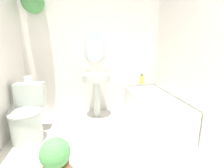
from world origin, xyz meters
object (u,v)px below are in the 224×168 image
at_px(toilet, 28,117).
at_px(toilet_paper_roll, 29,80).
at_px(bathtub, 154,110).
at_px(shampoo_bottle, 142,79).
at_px(potted_plant, 55,157).
at_px(pedestal_sink, 97,83).

bearing_deg(toilet, toilet_paper_roll, 90.00).
bearing_deg(toilet, bathtub, 3.47).
height_order(shampoo_bottle, potted_plant, shampoo_bottle).
relative_size(bathtub, toilet_paper_roll, 13.55).
height_order(shampoo_bottle, toilet_paper_roll, toilet_paper_roll).
bearing_deg(toilet_paper_roll, potted_plant, -63.28).
height_order(pedestal_sink, bathtub, pedestal_sink).
relative_size(toilet, pedestal_sink, 0.85).
bearing_deg(toilet, potted_plant, -57.52).
bearing_deg(bathtub, toilet_paper_roll, 177.22).
bearing_deg(shampoo_bottle, potted_plant, -132.45).
bearing_deg(pedestal_sink, shampoo_bottle, 9.00).
relative_size(bathtub, potted_plant, 3.49).
distance_m(toilet, shampoo_bottle, 2.14).
distance_m(toilet, potted_plant, 0.98).
xyz_separation_m(toilet, shampoo_bottle, (1.97, 0.77, 0.34)).
relative_size(pedestal_sink, toilet_paper_roll, 8.41).
bearing_deg(toilet_paper_roll, pedestal_sink, 21.16).
bearing_deg(toilet, shampoo_bottle, 21.27).
bearing_deg(toilet, pedestal_sink, 30.76).
xyz_separation_m(pedestal_sink, bathtub, (0.94, -0.50, -0.39)).
xyz_separation_m(bathtub, potted_plant, (-1.47, -0.94, -0.04)).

